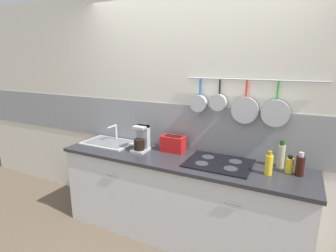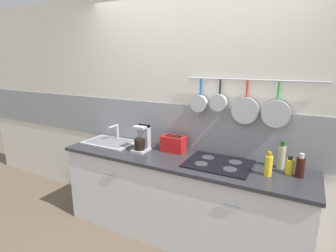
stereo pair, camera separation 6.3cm
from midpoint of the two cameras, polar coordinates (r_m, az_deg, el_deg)
The scene contains 12 objects.
ground_plane at distance 3.09m, azimuth 2.61°, elevation -22.66°, with size 12.00×12.00×0.00m, color brown.
wall_back at distance 2.84m, azimuth 5.87°, elevation 2.31°, with size 7.20×0.15×2.60m.
cabinet_base at distance 2.86m, azimuth 2.70°, elevation -15.76°, with size 2.52×0.57×0.86m.
countertop at distance 2.66m, azimuth 2.82°, elevation -7.41°, with size 2.56×0.59×0.03m.
sink_basin at distance 3.21m, azimuth -11.87°, elevation -3.32°, with size 0.60×0.39×0.20m.
coffee_maker at distance 2.85m, azimuth -5.06°, elevation -3.08°, with size 0.15×0.19×0.28m.
toaster at distance 2.83m, azimuth 1.84°, elevation -3.88°, with size 0.27×0.15×0.17m.
cooktop at distance 2.56m, azimuth 11.62°, elevation -8.02°, with size 0.61×0.47×0.01m.
bottle_vinegar at distance 2.41m, azimuth 21.76°, elevation -7.92°, with size 0.06×0.06×0.21m.
bottle_olive_oil at distance 2.61m, azimuth 24.10°, elevation -6.07°, with size 0.07×0.07×0.25m.
bottle_sesame_oil at distance 2.53m, azimuth 25.64°, elevation -7.91°, with size 0.07×0.07×0.16m.
bottle_dish_soap at distance 2.50m, azimuth 27.52°, elevation -7.86°, with size 0.07×0.07×0.21m.
Camera 2 is at (1.08, -2.23, 1.85)m, focal length 28.00 mm.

